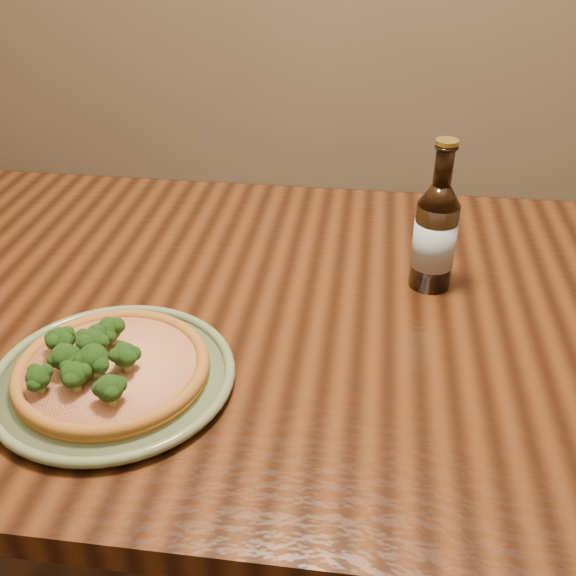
# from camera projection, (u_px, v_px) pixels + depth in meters

# --- Properties ---
(table) EXTENTS (1.60, 0.90, 0.75)m
(table) POSITION_uv_depth(u_px,v_px,m) (345.00, 359.00, 1.07)
(table) COLOR #41210E
(table) RESTS_ON ground
(plate) EXTENTS (0.32, 0.32, 0.02)m
(plate) POSITION_uv_depth(u_px,v_px,m) (114.00, 377.00, 0.88)
(plate) COLOR #637551
(plate) RESTS_ON table
(pizza) EXTENTS (0.25, 0.25, 0.06)m
(pizza) POSITION_uv_depth(u_px,v_px,m) (109.00, 367.00, 0.86)
(pizza) COLOR #9E6423
(pizza) RESTS_ON plate
(beer_bottle) EXTENTS (0.07, 0.07, 0.24)m
(beer_bottle) POSITION_uv_depth(u_px,v_px,m) (435.00, 235.00, 1.04)
(beer_bottle) COLOR black
(beer_bottle) RESTS_ON table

